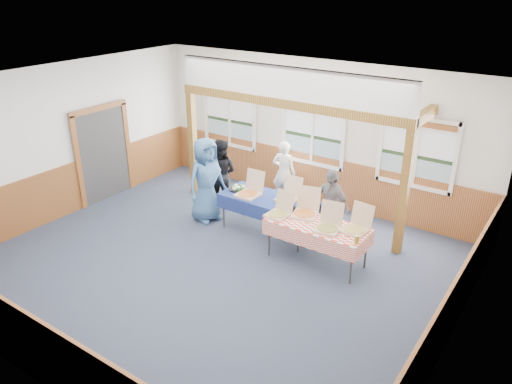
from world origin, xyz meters
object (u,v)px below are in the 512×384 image
Objects in this scene: table_left at (269,201)px; person_grey at (330,206)px; table_right at (317,227)px; man_blue at (206,180)px; woman_black at (220,173)px; woman_white at (284,173)px.

person_grey reaches higher than table_left.
table_right is 2.73m from man_blue.
woman_white is at bearing -158.87° from woman_black.
woman_black is 0.76m from man_blue.
table_right is at bearing 144.70° from woman_black.
woman_black is 0.86× the size of man_blue.
person_grey is (1.13, 0.41, 0.04)m from table_left.
man_blue reaches higher than table_left.
woman_white is at bearing 134.86° from table_left.
woman_white is at bearing -16.54° from man_blue.
table_left is at bearing 150.67° from table_right.
man_blue is (-1.40, -0.23, 0.20)m from table_left.
man_blue is 2.61m from person_grey.
woman_white is 0.95× the size of woman_black.
man_blue is at bearing 164.81° from table_right.
man_blue is at bearing 88.03° from woman_black.
table_left and table_right have the same top height.
woman_black is 1.05× the size of person_grey.
woman_white reaches higher than table_right.
woman_black is (-2.92, 0.93, 0.08)m from table_right.
person_grey reaches higher than table_right.
table_left is at bearing -67.76° from man_blue.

